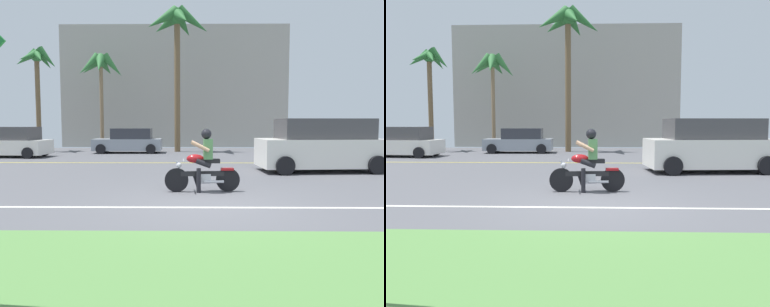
% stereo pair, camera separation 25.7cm
% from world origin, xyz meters
% --- Properties ---
extents(ground, '(56.00, 30.00, 0.04)m').
position_xyz_m(ground, '(0.00, 3.00, -0.02)').
color(ground, '#545459').
extents(grass_median, '(56.00, 3.80, 0.06)m').
position_xyz_m(grass_median, '(0.00, -4.10, 0.03)').
color(grass_median, '#548442').
rests_on(grass_median, ground).
extents(lane_line_near, '(50.40, 0.12, 0.01)m').
position_xyz_m(lane_line_near, '(0.00, -0.34, 0.00)').
color(lane_line_near, silver).
rests_on(lane_line_near, ground).
extents(lane_line_far, '(50.40, 0.12, 0.01)m').
position_xyz_m(lane_line_far, '(0.00, 8.26, 0.00)').
color(lane_line_far, yellow).
rests_on(lane_line_far, ground).
extents(motorcyclist, '(1.91, 0.62, 1.60)m').
position_xyz_m(motorcyclist, '(-0.13, 1.45, 0.68)').
color(motorcyclist, black).
rests_on(motorcyclist, ground).
extents(suv_nearby, '(4.72, 2.37, 1.90)m').
position_xyz_m(suv_nearby, '(4.23, 5.53, 0.92)').
color(suv_nearby, white).
rests_on(suv_nearby, ground).
extents(parked_car_0, '(4.03, 2.12, 1.55)m').
position_xyz_m(parked_car_0, '(-9.84, 11.01, 0.72)').
color(parked_car_0, white).
rests_on(parked_car_0, ground).
extents(parked_car_1, '(3.97, 1.88, 1.44)m').
position_xyz_m(parked_car_1, '(-4.25, 13.76, 0.68)').
color(parked_car_1, '#8C939E').
rests_on(parked_car_1, ground).
extents(palm_tree_0, '(2.79, 2.88, 6.38)m').
position_xyz_m(palm_tree_0, '(-10.00, 14.86, 5.29)').
color(palm_tree_0, brown).
rests_on(palm_tree_0, ground).
extents(palm_tree_1, '(4.03, 4.15, 8.72)m').
position_xyz_m(palm_tree_1, '(-1.45, 14.71, 7.33)').
color(palm_tree_1, brown).
rests_on(palm_tree_1, ground).
extents(palm_tree_2, '(3.20, 3.34, 6.31)m').
position_xyz_m(palm_tree_2, '(-6.59, 16.51, 5.26)').
color(palm_tree_2, '#846B4C').
rests_on(palm_tree_2, ground).
extents(building_far, '(16.46, 4.00, 8.77)m').
position_xyz_m(building_far, '(-1.91, 21.00, 4.39)').
color(building_far, '#A8A399').
rests_on(building_far, ground).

